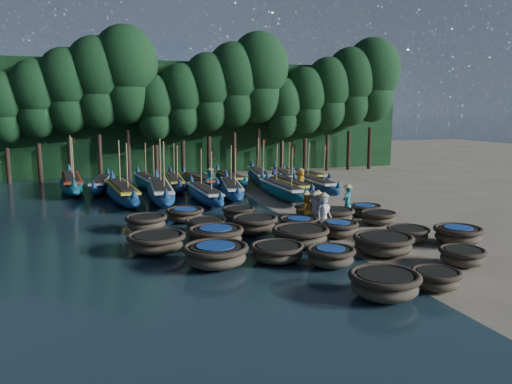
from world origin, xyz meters
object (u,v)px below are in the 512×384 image
object	(u,v)px
coracle_11	(216,236)
long_boat_15	(259,176)
long_boat_3	(161,191)
coracle_21	(185,214)
coracle_13	(338,228)
long_boat_4	(204,194)
coracle_5	(216,254)
fisherman_1	(348,201)
long_boat_7	(291,186)
fisherman_2	(306,209)
coracle_2	(384,284)
coracle_6	(277,252)
long_boat_13	(199,182)
coracle_22	(238,213)
fisherman_3	(317,208)
long_boat_6	(282,190)
coracle_14	(408,233)
coracle_24	(365,210)
long_boat_12	(175,182)
fisherman_0	(324,211)
coracle_3	(436,279)
coracle_17	(299,224)
fisherman_6	(301,180)
coracle_9	(458,234)
coracle_18	(335,215)
long_boat_8	(313,184)
coracle_12	(301,236)
long_boat_14	(230,179)
coracle_7	(331,256)
coracle_23	(310,210)
long_boat_17	(304,176)
fisherman_5	(210,180)
coracle_8	(383,244)
long_boat_11	(148,182)
long_boat_9	(72,183)
coracle_20	(146,222)
coracle_15	(206,225)
coracle_16	(255,224)
coracle_10	(157,242)
long_boat_16	(284,177)
long_boat_5	(232,189)

from	to	relation	value
coracle_11	long_boat_15	size ratio (longest dim) A/B	0.31
long_boat_3	coracle_21	bearing A→B (deg)	-83.36
coracle_13	long_boat_4	xyz separation A→B (m)	(-3.84, 10.53, 0.10)
coracle_5	fisherman_1	bearing A→B (deg)	34.12
long_boat_7	fisherman_2	xyz separation A→B (m)	(-3.17, -9.65, 0.39)
coracle_2	coracle_11	bearing A→B (deg)	115.52
coracle_6	long_boat_13	distance (m)	18.86
coracle_22	fisherman_3	size ratio (longest dim) A/B	0.99
long_boat_3	long_boat_6	world-z (taller)	long_boat_3
coracle_14	coracle_24	world-z (taller)	same
long_boat_12	fisherman_0	size ratio (longest dim) A/B	4.00
coracle_2	coracle_3	distance (m)	2.00
coracle_17	fisherman_6	distance (m)	11.37
coracle_9	long_boat_3	world-z (taller)	long_boat_3
coracle_13	fisherman_3	xyz separation A→B (m)	(0.20, 2.64, 0.46)
coracle_18	fisherman_3	distance (m)	1.07
long_boat_8	fisherman_1	xyz separation A→B (m)	(-2.12, -8.81, 0.44)
coracle_2	coracle_12	bearing A→B (deg)	90.44
long_boat_3	long_boat_14	world-z (taller)	long_boat_3
coracle_7	coracle_23	bearing A→B (deg)	70.53
fisherman_0	fisherman_6	world-z (taller)	fisherman_0
coracle_6	coracle_13	size ratio (longest dim) A/B	1.34
coracle_24	long_boat_4	size ratio (longest dim) A/B	0.26
coracle_12	long_boat_17	world-z (taller)	long_boat_17
fisherman_5	long_boat_15	bearing A→B (deg)	164.48
coracle_8	coracle_13	size ratio (longest dim) A/B	1.52
long_boat_11	long_boat_17	size ratio (longest dim) A/B	1.05
coracle_12	coracle_18	world-z (taller)	coracle_12
long_boat_9	long_boat_17	size ratio (longest dim) A/B	1.25
coracle_23	long_boat_15	size ratio (longest dim) A/B	0.23
coracle_21	fisherman_1	size ratio (longest dim) A/B	0.99
long_boat_14	coracle_13	bearing A→B (deg)	-91.12
coracle_20	long_boat_6	size ratio (longest dim) A/B	0.28
coracle_3	coracle_15	bearing A→B (deg)	119.38
long_boat_9	long_boat_12	bearing A→B (deg)	-14.52
coracle_15	coracle_21	world-z (taller)	coracle_21
fisherman_5	fisherman_6	world-z (taller)	fisherman_6
coracle_5	fisherman_1	xyz separation A→B (m)	(8.57, 5.81, 0.50)
long_boat_15	coracle_23	bearing A→B (deg)	-86.82
coracle_2	coracle_16	world-z (taller)	coracle_16
coracle_10	coracle_11	bearing A→B (deg)	1.47
coracle_10	long_boat_16	xyz separation A→B (m)	(12.05, 16.54, 0.09)
coracle_14	long_boat_3	size ratio (longest dim) A/B	0.20
coracle_23	long_boat_9	xyz separation A→B (m)	(-12.48, 13.29, 0.23)
long_boat_15	coracle_6	bearing A→B (deg)	-96.94
coracle_3	coracle_6	xyz separation A→B (m)	(-3.78, 4.39, 0.02)
coracle_11	fisherman_3	bearing A→B (deg)	22.79
coracle_17	long_boat_7	bearing A→B (deg)	69.72
coracle_14	long_boat_5	world-z (taller)	long_boat_5
coracle_14	fisherman_0	xyz separation A→B (m)	(-2.54, 3.18, 0.56)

